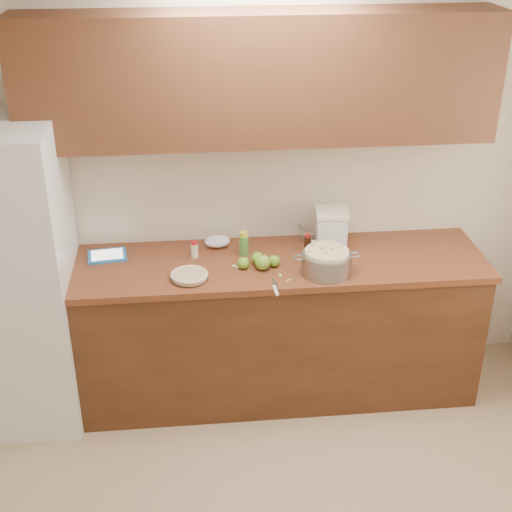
{
  "coord_description": "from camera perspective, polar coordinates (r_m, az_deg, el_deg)",
  "views": [
    {
      "loc": [
        -0.41,
        -2.19,
        2.86
      ],
      "look_at": [
        -0.04,
        1.43,
        0.98
      ],
      "focal_mm": 50.0,
      "sensor_mm": 36.0,
      "label": 1
    }
  ],
  "objects": [
    {
      "name": "tablet",
      "position": [
        4.3,
        -11.82,
        0.03
      ],
      "size": [
        0.24,
        0.2,
        0.02
      ],
      "rotation": [
        0.0,
        0.0,
        0.12
      ],
      "color": "#2774BC",
      "rests_on": "counter_run"
    },
    {
      "name": "lemon_bottle",
      "position": [
        4.21,
        -0.98,
        0.98
      ],
      "size": [
        0.05,
        0.05,
        0.15
      ],
      "rotation": [
        0.0,
        0.0,
        -0.43
      ],
      "color": "#4C8C38",
      "rests_on": "counter_run"
    },
    {
      "name": "upper_cabinets",
      "position": [
        3.95,
        0.28,
        14.03
      ],
      "size": [
        2.6,
        0.34,
        0.7
      ],
      "primitive_type": "cube",
      "color": "#522C19",
      "rests_on": "room_shell"
    },
    {
      "name": "room_shell",
      "position": [
        2.72,
        3.92,
        -7.71
      ],
      "size": [
        3.6,
        3.6,
        3.6
      ],
      "color": "tan",
      "rests_on": "ground"
    },
    {
      "name": "flour_canister",
      "position": [
        4.3,
        6.05,
        2.18
      ],
      "size": [
        0.21,
        0.21,
        0.24
      ],
      "rotation": [
        0.0,
        0.0,
        -0.12
      ],
      "color": "white",
      "rests_on": "counter_run"
    },
    {
      "name": "paring_knife",
      "position": [
        3.86,
        1.57,
        -2.69
      ],
      "size": [
        0.03,
        0.2,
        0.02
      ],
      "rotation": [
        0.0,
        0.0,
        0.07
      ],
      "color": "gray",
      "rests_on": "counter_run"
    },
    {
      "name": "apple_front",
      "position": [
        4.05,
        0.54,
        -0.51
      ],
      "size": [
        0.09,
        0.09,
        0.1
      ],
      "color": "#689F26",
      "rests_on": "counter_run"
    },
    {
      "name": "pie",
      "position": [
        3.99,
        -5.35,
        -1.6
      ],
      "size": [
        0.22,
        0.22,
        0.03
      ],
      "rotation": [
        0.0,
        0.0,
        -0.41
      ],
      "color": "silver",
      "rests_on": "counter_run"
    },
    {
      "name": "colander",
      "position": [
        4.03,
        5.66,
        -0.49
      ],
      "size": [
        0.38,
        0.28,
        0.14
      ],
      "rotation": [
        0.0,
        0.0,
        0.05
      ],
      "color": "gray",
      "rests_on": "counter_run"
    },
    {
      "name": "apple_left",
      "position": [
        4.07,
        -1.01,
        -0.56
      ],
      "size": [
        0.07,
        0.07,
        0.08
      ],
      "color": "#689F26",
      "rests_on": "counter_run"
    },
    {
      "name": "apple_center",
      "position": [
        4.11,
        0.15,
        -0.19
      ],
      "size": [
        0.08,
        0.08,
        0.09
      ],
      "color": "#689F26",
      "rests_on": "counter_run"
    },
    {
      "name": "fridge",
      "position": [
        4.25,
        -19.15,
        -1.75
      ],
      "size": [
        0.7,
        0.7,
        1.8
      ],
      "primitive_type": "cube",
      "color": "silver",
      "rests_on": "ground"
    },
    {
      "name": "peel_a",
      "position": [
        4.01,
        1.96,
        -1.54
      ],
      "size": [
        0.02,
        0.04,
        0.0
      ],
      "primitive_type": "cube",
      "rotation": [
        0.0,
        0.0,
        1.7
      ],
      "color": "#8EBD5C",
      "rests_on": "counter_run"
    },
    {
      "name": "cinnamon_shaker",
      "position": [
        4.2,
        -4.95,
        0.51
      ],
      "size": [
        0.04,
        0.04,
        0.1
      ],
      "rotation": [
        0.0,
        0.0,
        -0.07
      ],
      "color": "beige",
      "rests_on": "counter_run"
    },
    {
      "name": "paper_towel",
      "position": [
        4.33,
        -3.12,
        1.19
      ],
      "size": [
        0.18,
        0.16,
        0.06
      ],
      "primitive_type": "ellipsoid",
      "rotation": [
        0.0,
        0.0,
        0.22
      ],
      "color": "white",
      "rests_on": "counter_run"
    },
    {
      "name": "counter_run",
      "position": [
        4.4,
        0.45,
        -5.69
      ],
      "size": [
        2.64,
        0.68,
        0.92
      ],
      "color": "#582C19",
      "rests_on": "ground"
    },
    {
      "name": "mixing_bowl",
      "position": [
        4.44,
        4.89,
        2.04
      ],
      "size": [
        0.24,
        0.24,
        0.09
      ],
      "rotation": [
        0.0,
        0.0,
        -0.22
      ],
      "color": "silver",
      "rests_on": "counter_run"
    },
    {
      "name": "apple_extra",
      "position": [
        4.09,
        1.48,
        -0.39
      ],
      "size": [
        0.07,
        0.07,
        0.08
      ],
      "color": "#689F26",
      "rests_on": "counter_run"
    },
    {
      "name": "peel_b",
      "position": [
        4.1,
        -1.63,
        -0.85
      ],
      "size": [
        0.05,
        0.05,
        0.0
      ],
      "primitive_type": "cube",
      "rotation": [
        0.0,
        0.0,
        -0.77
      ],
      "color": "#8EBD5C",
      "rests_on": "counter_run"
    },
    {
      "name": "vanilla_bottle",
      "position": [
        4.28,
        4.13,
        1.09
      ],
      "size": [
        0.04,
        0.04,
        0.11
      ],
      "rotation": [
        0.0,
        0.0,
        -0.05
      ],
      "color": "black",
      "rests_on": "counter_run"
    },
    {
      "name": "peel_d",
      "position": [
        4.06,
        4.05,
        -1.24
      ],
      "size": [
        0.03,
        0.02,
        0.0
      ],
      "primitive_type": "cube",
      "rotation": [
        0.0,
        0.0,
        2.56
      ],
      "color": "#8EBD5C",
      "rests_on": "counter_run"
    },
    {
      "name": "peel_c",
      "position": [
        3.97,
        2.59,
        -1.94
      ],
      "size": [
        0.03,
        0.02,
        0.0
      ],
      "primitive_type": "cube",
      "rotation": [
        0.0,
        0.0,
        0.53
      ],
      "color": "#8EBD5C",
      "rests_on": "counter_run"
    }
  ]
}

